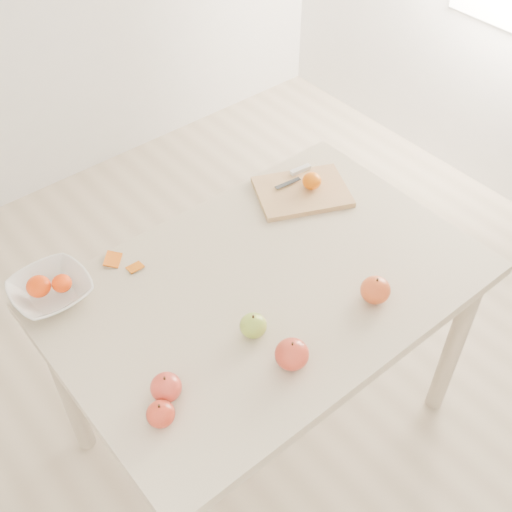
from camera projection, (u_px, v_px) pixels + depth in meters
ground at (265, 421)px, 2.34m from camera, size 3.50×3.50×0.00m
table at (267, 306)px, 1.88m from camera, size 1.20×0.80×0.75m
cutting_board at (302, 192)px, 2.08m from camera, size 0.35×0.31×0.02m
board_tangerine at (312, 181)px, 2.06m from camera, size 0.06×0.06×0.05m
fruit_bowl at (51, 291)px, 1.75m from camera, size 0.21×0.21×0.05m
bowl_tangerine_near at (39, 286)px, 1.73m from camera, size 0.07×0.07×0.06m
bowl_tangerine_far at (62, 283)px, 1.74m from camera, size 0.05×0.05×0.05m
orange_peel_a at (113, 260)px, 1.87m from camera, size 0.07×0.07×0.01m
orange_peel_b at (135, 268)px, 1.85m from camera, size 0.05×0.04×0.01m
paring_knife at (298, 172)px, 2.12m from camera, size 0.17×0.05×0.01m
apple_green at (253, 325)px, 1.66m from camera, size 0.07×0.07×0.06m
apple_red_c at (292, 354)px, 1.59m from camera, size 0.09×0.09×0.08m
apple_red_e at (375, 290)px, 1.74m from camera, size 0.08×0.08×0.07m
apple_red_d at (161, 414)px, 1.48m from camera, size 0.07×0.07×0.06m
apple_red_b at (166, 387)px, 1.53m from camera, size 0.08×0.08×0.07m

